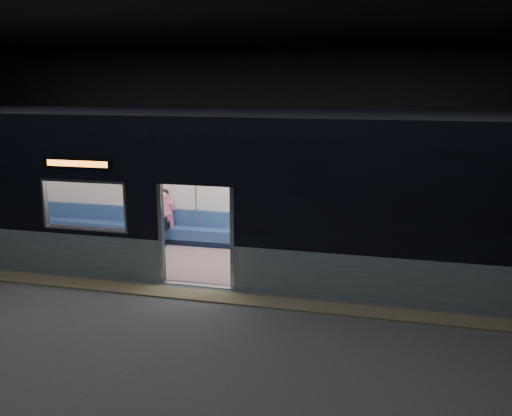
% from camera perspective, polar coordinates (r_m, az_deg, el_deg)
% --- Properties ---
extents(station_floor, '(24.00, 14.00, 0.01)m').
position_cam_1_polar(station_floor, '(10.10, -8.21, -10.25)').
color(station_floor, '#47494C').
rests_on(station_floor, ground).
extents(station_envelope, '(24.00, 14.00, 5.00)m').
position_cam_1_polar(station_envelope, '(9.28, -8.97, 11.04)').
color(station_envelope, black).
rests_on(station_envelope, station_floor).
extents(tactile_strip, '(22.80, 0.50, 0.03)m').
position_cam_1_polar(tactile_strip, '(10.56, -7.09, -9.01)').
color(tactile_strip, '#8C7F59').
rests_on(tactile_strip, station_floor).
extents(metro_car, '(18.00, 3.04, 3.35)m').
position_cam_1_polar(metro_car, '(11.85, -3.92, 2.76)').
color(metro_car, '#8FA4AB').
rests_on(metro_car, station_floor).
extents(passenger, '(0.44, 0.70, 1.36)m').
position_cam_1_polar(passenger, '(13.61, -9.68, -0.56)').
color(passenger, black).
rests_on(passenger, metro_car).
extents(handbag, '(0.32, 0.29, 0.13)m').
position_cam_1_polar(handbag, '(13.45, -10.04, -1.27)').
color(handbag, black).
rests_on(handbag, passenger).
extents(transit_map, '(1.11, 0.03, 0.72)m').
position_cam_1_polar(transit_map, '(12.97, 0.94, 2.19)').
color(transit_map, white).
rests_on(transit_map, metro_car).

